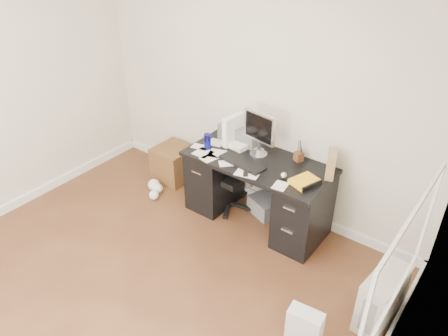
# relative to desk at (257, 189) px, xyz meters

# --- Properties ---
(ground) EXTENTS (4.00, 4.00, 0.00)m
(ground) POSITION_rel_desk_xyz_m (-0.30, -1.65, -0.40)
(ground) COLOR #4C2718
(ground) RESTS_ON ground
(room_shell) EXTENTS (4.02, 4.02, 2.71)m
(room_shell) POSITION_rel_desk_xyz_m (-0.27, -1.62, 1.26)
(room_shell) COLOR beige
(room_shell) RESTS_ON ground
(desk) EXTENTS (1.50, 0.70, 0.75)m
(desk) POSITION_rel_desk_xyz_m (0.00, 0.00, 0.00)
(desk) COLOR black
(desk) RESTS_ON ground
(loose_papers) EXTENTS (1.10, 0.60, 0.00)m
(loose_papers) POSITION_rel_desk_xyz_m (-0.20, -0.05, 0.35)
(loose_papers) COLOR white
(loose_papers) RESTS_ON desk
(lcd_monitor) EXTENTS (0.41, 0.27, 0.48)m
(lcd_monitor) POSITION_rel_desk_xyz_m (-0.06, 0.09, 0.59)
(lcd_monitor) COLOR silver
(lcd_monitor) RESTS_ON desk
(keyboard) EXTENTS (0.51, 0.23, 0.03)m
(keyboard) POSITION_rel_desk_xyz_m (-0.09, -0.15, 0.36)
(keyboard) COLOR black
(keyboard) RESTS_ON desk
(computer_mouse) EXTENTS (0.08, 0.08, 0.06)m
(computer_mouse) POSITION_rel_desk_xyz_m (0.37, -0.13, 0.38)
(computer_mouse) COLOR silver
(computer_mouse) RESTS_ON desk
(travel_mug) EXTENTS (0.09, 0.09, 0.16)m
(travel_mug) POSITION_rel_desk_xyz_m (-0.56, -0.11, 0.43)
(travel_mug) COLOR navy
(travel_mug) RESTS_ON desk
(white_binder) EXTENTS (0.16, 0.29, 0.32)m
(white_binder) POSITION_rel_desk_xyz_m (-0.41, 0.14, 0.51)
(white_binder) COLOR white
(white_binder) RESTS_ON desk
(magazine_file) EXTENTS (0.18, 0.24, 0.25)m
(magazine_file) POSITION_rel_desk_xyz_m (0.69, 0.18, 0.47)
(magazine_file) COLOR olive
(magazine_file) RESTS_ON desk
(pen_cup) EXTENTS (0.13, 0.13, 0.23)m
(pen_cup) POSITION_rel_desk_xyz_m (0.32, 0.24, 0.47)
(pen_cup) COLOR #562E18
(pen_cup) RESTS_ON desk
(yellow_book) EXTENTS (0.26, 0.30, 0.04)m
(yellow_book) POSITION_rel_desk_xyz_m (0.57, -0.09, 0.37)
(yellow_book) COLOR yellow
(yellow_book) RESTS_ON desk
(paper_remote) EXTENTS (0.26, 0.23, 0.02)m
(paper_remote) POSITION_rel_desk_xyz_m (0.05, -0.26, 0.36)
(paper_remote) COLOR white
(paper_remote) RESTS_ON desk
(office_chair) EXTENTS (0.53, 0.53, 0.92)m
(office_chair) POSITION_rel_desk_xyz_m (-0.39, 0.04, 0.06)
(office_chair) COLOR #525552
(office_chair) RESTS_ON ground
(pc_tower) EXTENTS (0.27, 0.52, 0.50)m
(pc_tower) POSITION_rel_desk_xyz_m (1.54, -0.50, -0.15)
(pc_tower) COLOR #B7B2A5
(pc_tower) RESTS_ON ground
(shopping_bag) EXTENTS (0.28, 0.22, 0.36)m
(shopping_bag) POSITION_rel_desk_xyz_m (1.16, -1.08, -0.22)
(shopping_bag) COLOR silver
(shopping_bag) RESTS_ON ground
(wicker_basket) EXTENTS (0.44, 0.44, 0.42)m
(wicker_basket) POSITION_rel_desk_xyz_m (-1.27, 0.09, -0.19)
(wicker_basket) COLOR #533318
(wicker_basket) RESTS_ON ground
(desk_printer) EXTENTS (0.40, 0.37, 0.19)m
(desk_printer) POSITION_rel_desk_xyz_m (0.02, 0.16, -0.30)
(desk_printer) COLOR slate
(desk_printer) RESTS_ON ground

